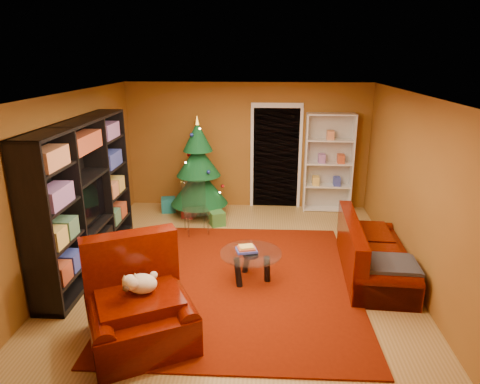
# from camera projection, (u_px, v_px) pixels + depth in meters

# --- Properties ---
(floor) EXTENTS (5.00, 5.50, 0.05)m
(floor) POSITION_uv_depth(u_px,v_px,m) (238.00, 265.00, 6.69)
(floor) COLOR olive
(floor) RESTS_ON ground
(ceiling) EXTENTS (5.00, 5.50, 0.05)m
(ceiling) POSITION_uv_depth(u_px,v_px,m) (238.00, 92.00, 5.88)
(ceiling) COLOR silver
(ceiling) RESTS_ON wall_back
(wall_back) EXTENTS (5.00, 0.05, 2.60)m
(wall_back) POSITION_uv_depth(u_px,v_px,m) (247.00, 146.00, 8.92)
(wall_back) COLOR #8F581F
(wall_back) RESTS_ON ground
(wall_left) EXTENTS (0.05, 5.50, 2.60)m
(wall_left) POSITION_uv_depth(u_px,v_px,m) (71.00, 181.00, 6.44)
(wall_left) COLOR #8F581F
(wall_left) RESTS_ON ground
(wall_right) EXTENTS (0.05, 5.50, 2.60)m
(wall_right) POSITION_uv_depth(u_px,v_px,m) (414.00, 187.00, 6.13)
(wall_right) COLOR #8F581F
(wall_right) RESTS_ON ground
(doorway) EXTENTS (1.06, 0.60, 2.16)m
(doorway) POSITION_uv_depth(u_px,v_px,m) (276.00, 159.00, 8.92)
(doorway) COLOR black
(doorway) RESTS_ON floor
(rug) EXTENTS (3.34, 3.88, 0.02)m
(rug) POSITION_uv_depth(u_px,v_px,m) (239.00, 281.00, 6.14)
(rug) COLOR #651401
(rug) RESTS_ON floor
(media_unit) EXTENTS (0.48, 2.90, 2.22)m
(media_unit) POSITION_uv_depth(u_px,v_px,m) (84.00, 197.00, 6.32)
(media_unit) COLOR black
(media_unit) RESTS_ON floor
(christmas_tree) EXTENTS (1.25, 1.25, 2.04)m
(christmas_tree) POSITION_uv_depth(u_px,v_px,m) (199.00, 168.00, 8.44)
(christmas_tree) COLOR #0A3A1A
(christmas_tree) RESTS_ON floor
(gift_box_teal) EXTENTS (0.34, 0.34, 0.29)m
(gift_box_teal) POSITION_uv_depth(u_px,v_px,m) (169.00, 205.00, 8.88)
(gift_box_teal) COLOR #16717B
(gift_box_teal) RESTS_ON floor
(gift_box_green) EXTENTS (0.36, 0.36, 0.27)m
(gift_box_green) POSITION_uv_depth(u_px,v_px,m) (217.00, 218.00, 8.17)
(gift_box_green) COLOR #32722D
(gift_box_green) RESTS_ON floor
(gift_box_red) EXTENTS (0.28, 0.28, 0.22)m
(gift_box_red) POSITION_uv_depth(u_px,v_px,m) (189.00, 212.00, 8.56)
(gift_box_red) COLOR maroon
(gift_box_red) RESTS_ON floor
(white_bookshelf) EXTENTS (0.96, 0.36, 2.07)m
(white_bookshelf) POSITION_uv_depth(u_px,v_px,m) (329.00, 163.00, 8.71)
(white_bookshelf) COLOR white
(white_bookshelf) RESTS_ON floor
(armchair) EXTENTS (1.62, 1.62, 0.94)m
(armchair) POSITION_uv_depth(u_px,v_px,m) (140.00, 305.00, 4.73)
(armchair) COLOR #400900
(armchair) RESTS_ON rug
(dog) EXTENTS (0.49, 0.45, 0.31)m
(dog) POSITION_uv_depth(u_px,v_px,m) (142.00, 284.00, 4.72)
(dog) COLOR beige
(dog) RESTS_ON armchair
(sofa) EXTENTS (0.97, 1.98, 0.83)m
(sofa) POSITION_uv_depth(u_px,v_px,m) (375.00, 249.00, 6.23)
(sofa) COLOR #400900
(sofa) RESTS_ON rug
(coffee_table) EXTENTS (1.08, 1.08, 0.55)m
(coffee_table) POSITION_uv_depth(u_px,v_px,m) (251.00, 266.00, 6.11)
(coffee_table) COLOR gray
(coffee_table) RESTS_ON rug
(acrylic_chair) EXTENTS (0.58, 0.60, 0.85)m
(acrylic_chair) POSITION_uv_depth(u_px,v_px,m) (196.00, 211.00, 7.69)
(acrylic_chair) COLOR #66605B
(acrylic_chair) RESTS_ON rug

